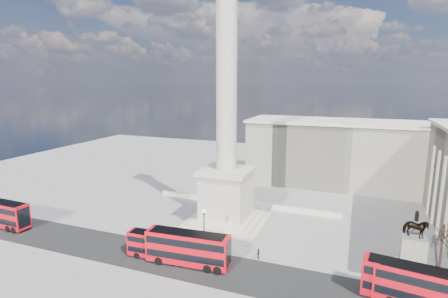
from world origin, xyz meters
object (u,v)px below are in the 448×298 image
victorian_lamp (204,228)px  red_bus_a (160,246)px  red_bus_b (188,248)px  nelsons_column (226,157)px  pedestrian_crossing (258,253)px  red_bus_d (432,290)px  equestrian_statue (413,248)px  pedestrian_standing (406,280)px  red_bus_e (1,213)px  red_bus_c (419,286)px  pedestrian_walking (389,282)px

victorian_lamp → red_bus_a: bearing=-143.7°
red_bus_a → red_bus_b: bearing=-1.8°
nelsons_column → pedestrian_crossing: size_ratio=30.28×
red_bus_d → equestrian_statue: bearing=102.2°
red_bus_d → pedestrian_standing: bearing=123.9°
red_bus_e → red_bus_b: bearing=2.0°
red_bus_b → equestrian_statue: (30.27, 11.00, 0.39)m
pedestrian_standing → pedestrian_crossing: bearing=-4.5°
red_bus_a → red_bus_e: red_bus_e is taller
pedestrian_standing → equestrian_statue: bearing=-106.3°
red_bus_a → equestrian_statue: 36.77m
red_bus_c → pedestrian_standing: 4.26m
pedestrian_standing → pedestrian_crossing: pedestrian_standing is taller
red_bus_a → red_bus_d: size_ratio=0.79×
red_bus_c → red_bus_e: 67.97m
equestrian_statue → pedestrian_standing: bearing=-102.7°
victorian_lamp → pedestrian_crossing: victorian_lamp is taller
red_bus_b → pedestrian_standing: bearing=6.0°
red_bus_e → victorian_lamp: bearing=7.8°
red_bus_b → pedestrian_crossing: red_bus_b is taller
victorian_lamp → pedestrian_crossing: 9.09m
nelsons_column → red_bus_d: bearing=-25.0°
equestrian_statue → pedestrian_walking: 8.20m
red_bus_a → red_bus_b: size_ratio=0.80×
equestrian_statue → pedestrian_standing: size_ratio=4.49×
red_bus_e → pedestrian_crossing: (47.27, 5.55, -1.74)m
red_bus_d → red_bus_e: 69.31m
red_bus_a → nelsons_column: bearing=70.2°
nelsons_column → pedestrian_standing: nelsons_column is taller
nelsons_column → equestrian_statue: nelsons_column is taller
red_bus_a → red_bus_d: (35.82, 0.92, 0.52)m
red_bus_e → pedestrian_standing: bearing=6.3°
pedestrian_crossing → equestrian_statue: bearing=-80.4°
red_bus_a → equestrian_statue: (35.06, 11.04, 0.90)m
nelsons_column → pedestrian_standing: (28.89, -10.21, -11.96)m
red_bus_c → pedestrian_standing: red_bus_c is taller
red_bus_a → equestrian_statue: bearing=15.2°
nelsons_column → red_bus_d: (30.97, -14.46, -10.28)m
red_bus_a → pedestrian_walking: (31.60, 3.89, -1.14)m
red_bus_c → red_bus_d: red_bus_d is taller
pedestrian_walking → pedestrian_crossing: bearing=157.5°
pedestrian_walking → equestrian_statue: bearing=46.8°
nelsons_column → red_bus_a: 19.42m
red_bus_a → pedestrian_crossing: bearing=19.4°
red_bus_b → red_bus_d: (31.03, 0.89, 0.01)m
victorian_lamp → equestrian_statue: bearing=13.3°
equestrian_statue → pedestrian_crossing: 22.09m
red_bus_d → victorian_lamp: 30.53m
nelsons_column → equestrian_statue: size_ratio=5.78×
pedestrian_walking → pedestrian_standing: bearing=13.7°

